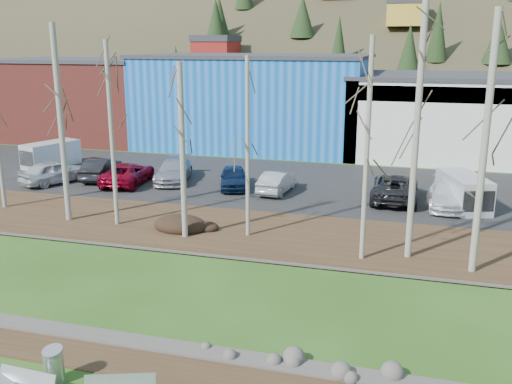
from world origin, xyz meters
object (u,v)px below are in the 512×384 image
(litter_bin, at_px, (54,367))
(van_white, at_px, (465,192))
(car_3, at_px, (173,171))
(car_5, at_px, (277,182))
(van_grey, at_px, (49,155))
(car_2, at_px, (128,173))
(car_0, at_px, (54,172))
(car_7, at_px, (447,195))
(car_4, at_px, (233,177))
(car_1, at_px, (101,169))
(car_6, at_px, (395,187))

(litter_bin, xyz_separation_m, van_white, (12.27, 21.27, 0.61))
(litter_bin, relative_size, van_white, 0.20)
(car_3, xyz_separation_m, van_white, (18.68, -1.47, 0.21))
(car_5, distance_m, van_grey, 18.79)
(litter_bin, xyz_separation_m, car_2, (-9.04, 21.20, 0.38))
(car_2, bearing_deg, car_5, 176.68)
(van_white, bearing_deg, litter_bin, -138.08)
(car_0, bearing_deg, car_7, -152.54)
(car_4, distance_m, van_white, 14.19)
(litter_bin, height_order, car_0, car_0)
(car_3, distance_m, car_7, 17.83)
(litter_bin, bearing_deg, van_grey, 125.50)
(van_white, height_order, van_grey, van_white)
(van_white, bearing_deg, car_5, 159.07)
(car_7, bearing_deg, car_1, 179.40)
(litter_bin, relative_size, car_4, 0.23)
(car_2, height_order, car_7, car_2)
(car_6, distance_m, van_grey, 25.97)
(car_3, distance_m, car_6, 14.81)
(van_white, bearing_deg, car_4, 158.47)
(litter_bin, relative_size, car_1, 0.21)
(car_6, relative_size, car_7, 1.16)
(car_5, height_order, car_6, car_6)
(car_2, xyz_separation_m, car_6, (17.41, 0.80, 0.07))
(car_3, bearing_deg, car_2, -163.25)
(car_3, height_order, car_7, car_3)
(litter_bin, bearing_deg, car_2, 113.09)
(car_5, height_order, car_7, car_7)
(car_0, height_order, car_4, car_0)
(car_6, xyz_separation_m, van_grey, (-25.85, 2.50, 0.14))
(litter_bin, relative_size, car_5, 0.23)
(car_4, height_order, van_white, van_white)
(car_6, bearing_deg, car_5, 0.81)
(car_7, bearing_deg, car_0, -176.09)
(car_4, distance_m, van_grey, 15.76)
(car_2, height_order, van_grey, van_grey)
(car_3, distance_m, car_5, 7.59)
(car_2, distance_m, van_white, 21.31)
(car_4, bearing_deg, car_1, 162.57)
(car_7, height_order, van_grey, van_grey)
(litter_bin, height_order, car_2, car_2)
(litter_bin, relative_size, car_3, 0.19)
(car_7, bearing_deg, car_5, 178.13)
(van_grey, bearing_deg, car_4, 9.69)
(car_6, bearing_deg, car_4, -1.28)
(car_2, bearing_deg, car_4, -179.48)
(litter_bin, height_order, car_4, car_4)
(car_3, bearing_deg, car_4, -21.55)
(car_3, xyz_separation_m, car_5, (7.53, -0.92, -0.05))
(car_0, xyz_separation_m, car_3, (7.47, 2.73, -0.05))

